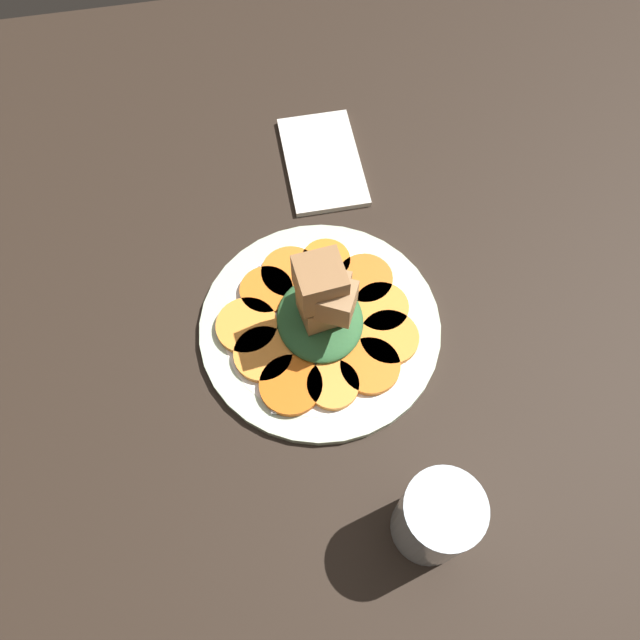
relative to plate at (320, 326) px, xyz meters
The scene contains 17 objects.
table_slab 1.52cm from the plate, ahead, with size 120.00×120.00×2.00cm, color black.
plate is the anchor object (origin of this frame).
carrot_slice_0 7.70cm from the plate, 126.73° to the left, with size 6.51×6.51×0.81cm, color orange.
carrot_slice_1 8.19cm from the plate, 164.59° to the left, with size 5.76×5.76×0.81cm, color orange.
carrot_slice_2 7.40cm from the plate, 162.56° to the right, with size 6.83×6.83×0.81cm, color orange.
carrot_slice_3 7.46cm from the plate, 134.21° to the right, with size 6.13×6.13×0.81cm, color orange.
carrot_slice_4 8.25cm from the plate, 97.49° to the right, with size 6.87×6.87×0.81cm, color orange.
carrot_slice_5 7.38cm from the plate, 68.51° to the right, with size 6.47×6.47×0.81cm, color orange.
carrot_slice_6 8.15cm from the plate, 33.08° to the right, with size 6.79×6.79×0.81cm, color #D66114.
carrot_slice_7 7.62cm from the plate, ahead, with size 5.61×5.61×0.81cm, color orange.
carrot_slice_8 7.63cm from the plate, 35.20° to the left, with size 6.54×6.54×0.81cm, color orange.
carrot_slice_9 7.95cm from the plate, 65.65° to the left, with size 6.55×6.55×0.81cm, color orange.
carrot_slice_10 7.27cm from the plate, 94.71° to the left, with size 6.22×6.22×0.81cm, color orange.
center_pile 4.86cm from the plate, 96.16° to the left, with size 10.65×9.58×11.77cm.
fork 5.42cm from the plate, 91.00° to the right, with size 18.47×3.68×0.40cm.
water_glass 24.67cm from the plate, 15.22° to the left, with size 7.20×7.20×10.74cm.
napkin 24.10cm from the plate, 168.68° to the left, with size 15.94×9.56×0.80cm.
Camera 1 is at (30.45, -5.67, 65.91)cm, focal length 35.00 mm.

